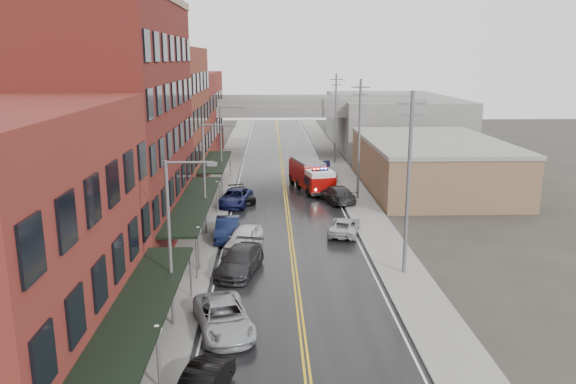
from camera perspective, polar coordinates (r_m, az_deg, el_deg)
name	(u,v)px	position (r m, az deg, el deg)	size (l,w,h in m)	color
road	(288,214)	(51.53, -0.03, -2.22)	(11.00, 160.00, 0.02)	black
sidewalk_left	(208,214)	(51.80, -8.13, -2.21)	(3.00, 160.00, 0.15)	slate
sidewalk_right	(367,212)	(52.26, 8.00, -2.06)	(3.00, 160.00, 0.15)	slate
curb_left	(226,214)	(51.64, -6.31, -2.20)	(0.30, 160.00, 0.15)	gray
curb_right	(349,213)	(52.00, 6.21, -2.09)	(0.30, 160.00, 0.15)	gray
brick_building_a	(2,246)	(27.49, -27.04, -4.87)	(9.00, 18.00, 12.00)	maroon
brick_building_b	(114,125)	(44.43, -17.24, 6.47)	(9.00, 20.00, 18.00)	#5B1B18
brick_building_c	(159,120)	(61.54, -12.93, 7.12)	(9.00, 15.00, 15.00)	brown
brick_building_far	(184,117)	(78.86, -10.50, 7.46)	(9.00, 20.00, 12.00)	maroon
tan_building	(431,166)	(63.18, 14.34, 2.61)	(14.00, 22.00, 5.00)	brown
right_far_block	(391,121)	(92.25, 10.47, 7.06)	(18.00, 30.00, 8.00)	slate
awning_0	(141,308)	(26.66, -14.72, -11.29)	(2.60, 16.00, 3.09)	black
awning_1	(195,202)	(44.36, -9.45, -1.02)	(2.60, 18.00, 3.09)	black
awning_2	(216,162)	(61.35, -7.37, 3.07)	(2.60, 13.00, 3.09)	black
globe_lamp_0	(157,343)	(24.98, -13.12, -14.69)	(0.44, 0.44, 3.12)	#59595B
globe_lamp_1	(198,238)	(37.74, -9.11, -4.67)	(0.44, 0.44, 3.12)	#59595B
globe_lamp_2	(217,190)	(51.15, -7.21, 0.21)	(0.44, 0.44, 3.12)	#59595B
street_lamp_0	(174,234)	(29.36, -11.50, -4.19)	(2.64, 0.22, 9.00)	#59595B
street_lamp_1	(207,172)	(44.73, -8.19, 2.03)	(2.64, 0.22, 9.00)	#59595B
street_lamp_2	(223,142)	(60.42, -6.59, 5.04)	(2.64, 0.22, 9.00)	#59595B
utility_pole_0	(408,181)	(36.50, 12.13, 1.07)	(1.80, 0.24, 12.00)	#59595B
utility_pole_1	(359,138)	(55.82, 7.24, 5.49)	(1.80, 0.24, 12.00)	#59595B
utility_pole_2	(336,117)	(75.49, 4.86, 7.61)	(1.80, 0.24, 12.00)	#59595B
overpass	(280,114)	(81.99, -0.77, 7.90)	(40.00, 10.00, 7.50)	slate
fire_truck	(311,175)	(60.54, 2.39, 1.76)	(4.93, 8.88, 3.10)	#970806
parked_car_left_2	(224,317)	(30.15, -6.57, -12.51)	(2.62, 5.67, 1.58)	#9A9EA2
parked_car_left_3	(240,261)	(37.70, -4.93, -6.96)	(2.31, 5.69, 1.65)	#252628
parked_car_left_4	(244,238)	(42.14, -4.51, -4.70)	(1.98, 4.93, 1.68)	white
parked_car_left_5	(227,229)	(44.53, -6.18, -3.74)	(1.77, 5.07, 1.67)	#0E1633
parked_car_left_6	(235,198)	(54.50, -5.40, -0.57)	(2.59, 5.62, 1.56)	#121747
parked_car_left_7	(242,195)	(56.05, -4.72, -0.28)	(1.87, 4.59, 1.33)	black
parked_car_right_0	(344,226)	(45.77, 5.75, -3.46)	(2.24, 4.86, 1.35)	#ACB0B5
parked_car_right_1	(337,194)	(55.75, 4.97, -0.18)	(2.34, 5.77, 1.67)	#262629
parked_car_right_2	(326,173)	(65.94, 3.90, 1.97)	(1.98, 4.92, 1.68)	silver
parked_car_right_3	(323,166)	(70.19, 3.55, 2.63)	(1.65, 4.72, 1.56)	black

